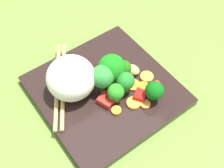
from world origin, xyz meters
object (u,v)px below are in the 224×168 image
(square_plate, at_px, (106,91))
(broccoli_floret_3, at_px, (154,91))
(carrot_slice_3, at_px, (145,104))
(chopstick_pair, at_px, (60,84))
(rice_mound, at_px, (71,78))

(square_plate, distance_m, broccoli_floret_3, 0.11)
(carrot_slice_3, relative_size, chopstick_pair, 0.10)
(broccoli_floret_3, bearing_deg, rice_mound, -132.71)
(chopstick_pair, bearing_deg, square_plate, 81.05)
(broccoli_floret_3, relative_size, chopstick_pair, 0.26)
(chopstick_pair, bearing_deg, broccoli_floret_3, 74.89)
(carrot_slice_3, distance_m, chopstick_pair, 0.18)
(square_plate, relative_size, carrot_slice_3, 13.28)
(rice_mound, height_order, chopstick_pair, rice_mound)
(square_plate, height_order, carrot_slice_3, carrot_slice_3)
(carrot_slice_3, bearing_deg, chopstick_pair, -140.93)
(rice_mound, xyz_separation_m, carrot_slice_3, (0.11, 0.10, -0.04))
(carrot_slice_3, bearing_deg, square_plate, -152.79)
(chopstick_pair, bearing_deg, carrot_slice_3, 69.79)
(broccoli_floret_3, height_order, chopstick_pair, broccoli_floret_3)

